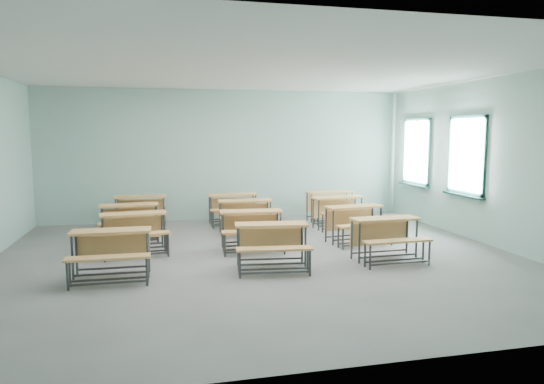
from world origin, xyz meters
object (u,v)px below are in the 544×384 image
at_px(desk_unit_r1c0, 134,227).
at_px(desk_unit_r3c2, 331,201).
at_px(desk_unit_r0c0, 111,247).
at_px(desk_unit_r2c1, 246,211).
at_px(desk_unit_r0c1, 272,239).
at_px(desk_unit_r3c0, 140,207).
at_px(desk_unit_r2c2, 339,207).
at_px(desk_unit_r3c1, 233,204).
at_px(desk_unit_r1c1, 252,224).
at_px(desk_unit_r0c2, 387,232).
at_px(desk_unit_r2c0, 129,216).
at_px(desk_unit_r1c2, 356,218).

xyz_separation_m(desk_unit_r1c0, desk_unit_r3c2, (4.53, 2.24, 0.00)).
height_order(desk_unit_r0c0, desk_unit_r2c1, same).
distance_m(desk_unit_r0c1, desk_unit_r3c0, 4.52).
distance_m(desk_unit_r2c2, desk_unit_r3c1, 2.48).
distance_m(desk_unit_r1c0, desk_unit_r1c1, 2.11).
height_order(desk_unit_r0c1, desk_unit_r1c1, same).
xyz_separation_m(desk_unit_r0c1, desk_unit_r0c2, (2.01, 0.07, 0.00)).
height_order(desk_unit_r0c0, desk_unit_r1c0, same).
relative_size(desk_unit_r0c2, desk_unit_r1c0, 0.95).
height_order(desk_unit_r0c1, desk_unit_r3c1, same).
bearing_deg(desk_unit_r3c0, desk_unit_r1c0, -86.81).
bearing_deg(desk_unit_r2c1, desk_unit_r1c0, -149.29).
distance_m(desk_unit_r0c0, desk_unit_r1c1, 2.70).
height_order(desk_unit_r2c2, desk_unit_r3c2, same).
relative_size(desk_unit_r0c0, desk_unit_r2c0, 0.98).
relative_size(desk_unit_r0c2, desk_unit_r3c1, 1.01).
bearing_deg(desk_unit_r2c1, desk_unit_r0c0, -130.43).
relative_size(desk_unit_r2c1, desk_unit_r3c2, 0.99).
distance_m(desk_unit_r2c2, desk_unit_r3c2, 0.95).
relative_size(desk_unit_r1c0, desk_unit_r2c2, 1.02).
relative_size(desk_unit_r0c1, desk_unit_r3c2, 1.04).
xyz_separation_m(desk_unit_r1c1, desk_unit_r2c1, (0.14, 1.45, 0.00)).
bearing_deg(desk_unit_r3c2, desk_unit_r2c2, -101.69).
distance_m(desk_unit_r2c1, desk_unit_r3c1, 1.08).
bearing_deg(desk_unit_r2c0, desk_unit_r1c1, -34.05).
bearing_deg(desk_unit_r0c2, desk_unit_r3c0, 135.00).
height_order(desk_unit_r1c2, desk_unit_r3c2, same).
height_order(desk_unit_r1c0, desk_unit_r1c2, same).
xyz_separation_m(desk_unit_r1c2, desk_unit_r3c1, (-2.08, 2.41, 0.00)).
bearing_deg(desk_unit_r0c0, desk_unit_r1c1, 30.17).
relative_size(desk_unit_r1c2, desk_unit_r2c1, 1.06).
bearing_deg(desk_unit_r2c2, desk_unit_r0c1, -133.07).
height_order(desk_unit_r1c0, desk_unit_r2c2, same).
bearing_deg(desk_unit_r3c0, desk_unit_r2c1, -24.47).
xyz_separation_m(desk_unit_r2c2, desk_unit_r3c0, (-4.38, 1.13, 0.00)).
relative_size(desk_unit_r2c2, desk_unit_r3c0, 1.02).
distance_m(desk_unit_r0c2, desk_unit_r3c2, 3.73).
height_order(desk_unit_r1c2, desk_unit_r3c1, same).
bearing_deg(desk_unit_r1c1, desk_unit_r1c0, 177.80).
xyz_separation_m(desk_unit_r0c0, desk_unit_r2c0, (0.11, 2.65, 0.00)).
xyz_separation_m(desk_unit_r2c0, desk_unit_r3c2, (4.68, 1.10, 0.00)).
distance_m(desk_unit_r0c0, desk_unit_r2c1, 3.72).
xyz_separation_m(desk_unit_r2c1, desk_unit_r3c1, (-0.11, 1.08, 0.00)).
bearing_deg(desk_unit_r2c1, desk_unit_r1c1, -93.74).
bearing_deg(desk_unit_r2c0, desk_unit_r2c1, -0.68).
relative_size(desk_unit_r2c0, desk_unit_r3c1, 1.02).
xyz_separation_m(desk_unit_r0c1, desk_unit_r2c0, (-2.32, 2.68, 0.00)).
distance_m(desk_unit_r1c2, desk_unit_r2c0, 4.52).
bearing_deg(desk_unit_r0c1, desk_unit_r2c1, 95.34).
height_order(desk_unit_r0c2, desk_unit_r2c2, same).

